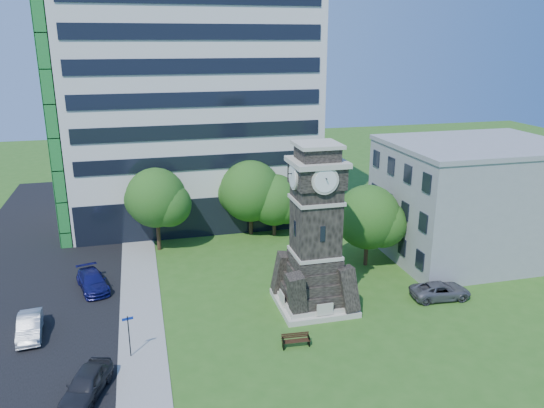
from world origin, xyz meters
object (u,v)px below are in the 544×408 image
object	(u,v)px
car_east_lot	(440,291)
car_street_south	(86,384)
park_bench	(296,340)
car_street_north	(93,281)
clock_tower	(315,239)
car_street_mid	(30,326)
street_sign	(129,332)

from	to	relation	value
car_east_lot	car_street_south	bearing A→B (deg)	106.67
park_bench	car_east_lot	bearing A→B (deg)	19.95
car_street_north	car_east_lot	size ratio (longest dim) A/B	1.04
clock_tower	car_east_lot	distance (m)	10.85
clock_tower	car_street_mid	distance (m)	20.23
car_street_south	car_street_north	size ratio (longest dim) A/B	0.93
car_street_south	park_bench	size ratio (longest dim) A/B	2.42
car_street_mid	car_street_north	xyz separation A→B (m)	(3.59, 6.19, -0.00)
clock_tower	car_street_mid	size ratio (longest dim) A/B	2.93
car_street_south	car_street_north	xyz separation A→B (m)	(-0.56, 13.68, -0.06)
car_street_south	street_sign	world-z (taller)	street_sign
car_street_south	park_bench	bearing A→B (deg)	27.56
street_sign	clock_tower	bearing A→B (deg)	3.27
car_street_north	park_bench	distance (m)	17.71
park_bench	car_street_mid	bearing A→B (deg)	165.17
clock_tower	car_street_north	xyz separation A→B (m)	(-16.09, 6.78, -4.59)
car_east_lot	street_sign	world-z (taller)	street_sign
car_street_south	car_east_lot	bearing A→B (deg)	31.55
car_street_mid	street_sign	xyz separation A→B (m)	(6.48, -4.19, 1.08)
car_street_south	park_bench	world-z (taller)	car_street_south
car_street_south	car_street_north	distance (m)	13.69
car_street_south	car_street_mid	bearing A→B (deg)	138.19
park_bench	street_sign	world-z (taller)	street_sign
clock_tower	park_bench	distance (m)	7.54
car_street_south	street_sign	distance (m)	4.16
car_street_south	street_sign	bearing A→B (deg)	73.90
car_street_mid	street_sign	size ratio (longest dim) A/B	1.48
street_sign	car_east_lot	bearing A→B (deg)	-6.42
street_sign	car_street_mid	bearing A→B (deg)	135.11
street_sign	park_bench	bearing A→B (deg)	-19.95
car_street_mid	car_east_lot	bearing A→B (deg)	-9.41
car_street_mid	car_street_north	bearing A→B (deg)	54.27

